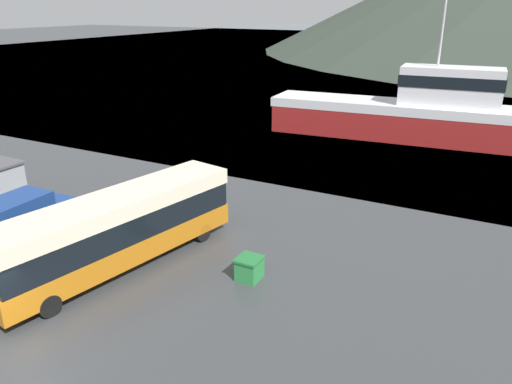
% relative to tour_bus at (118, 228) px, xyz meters
% --- Properties ---
extents(ground_plane, '(400.00, 400.00, 0.00)m').
position_rel_tour_bus_xyz_m(ground_plane, '(1.19, -6.46, -1.87)').
color(ground_plane, '#383A3D').
extents(water_surface, '(240.00, 240.00, 0.00)m').
position_rel_tour_bus_xyz_m(water_surface, '(1.19, 132.86, -1.87)').
color(water_surface, slate).
rests_on(water_surface, ground).
extents(tour_bus, '(4.49, 11.94, 3.33)m').
position_rel_tour_bus_xyz_m(tour_bus, '(0.00, 0.00, 0.00)').
color(tour_bus, '#B26614').
rests_on(tour_bus, ground).
extents(delivery_van, '(2.12, 5.28, 2.38)m').
position_rel_tour_bus_xyz_m(delivery_van, '(-5.92, -0.42, -0.61)').
color(delivery_van, navy).
rests_on(delivery_van, ground).
extents(fishing_boat, '(25.14, 6.57, 12.73)m').
position_rel_tour_bus_xyz_m(fishing_boat, '(7.24, 28.92, 0.50)').
color(fishing_boat, maroon).
rests_on(fishing_boat, water_surface).
extents(storage_bin, '(1.02, 1.08, 1.01)m').
position_rel_tour_bus_xyz_m(storage_bin, '(5.60, 1.70, -1.36)').
color(storage_bin, '#287F3D').
rests_on(storage_bin, ground).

